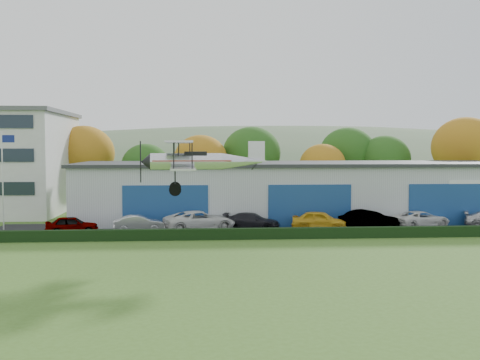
{
  "coord_description": "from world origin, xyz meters",
  "views": [
    {
      "loc": [
        -4.38,
        -25.71,
        6.78
      ],
      "look_at": [
        -1.61,
        11.71,
        4.61
      ],
      "focal_mm": 43.37,
      "sensor_mm": 36.0,
      "label": 1
    }
  ],
  "objects": [
    {
      "name": "car_0",
      "position": [
        -14.09,
        19.64,
        0.72
      ],
      "size": [
        4.14,
        2.13,
        1.35
      ],
      "primitive_type": "imported",
      "rotation": [
        0.0,
        0.0,
        1.71
      ],
      "color": "gray",
      "rests_on": "apron"
    },
    {
      "name": "car_6",
      "position": [
        14.24,
        21.05,
        0.73
      ],
      "size": [
        5.35,
        3.65,
        1.36
      ],
      "primitive_type": "imported",
      "rotation": [
        0.0,
        0.0,
        1.88
      ],
      "color": "silver",
      "rests_on": "apron"
    },
    {
      "name": "car_1",
      "position": [
        -8.96,
        20.1,
        0.71
      ],
      "size": [
        4.16,
        1.85,
        1.33
      ],
      "primitive_type": "imported",
      "rotation": [
        0.0,
        0.0,
        1.69
      ],
      "color": "silver",
      "rests_on": "apron"
    },
    {
      "name": "hedge",
      "position": [
        3.0,
        16.2,
        0.4
      ],
      "size": [
        46.0,
        0.6,
        0.8
      ],
      "primitive_type": "cube",
      "color": "black",
      "rests_on": "ground"
    },
    {
      "name": "car_5",
      "position": [
        9.45,
        19.92,
        0.85
      ],
      "size": [
        5.16,
        3.19,
        1.61
      ],
      "primitive_type": "imported",
      "rotation": [
        0.0,
        0.0,
        1.9
      ],
      "color": "gray",
      "rests_on": "apron"
    },
    {
      "name": "car_4",
      "position": [
        5.51,
        20.1,
        0.82
      ],
      "size": [
        4.87,
        3.09,
        1.54
      ],
      "primitive_type": "imported",
      "rotation": [
        0.0,
        0.0,
        1.27
      ],
      "color": "gold",
      "rests_on": "apron"
    },
    {
      "name": "ground",
      "position": [
        0.0,
        0.0,
        0.0
      ],
      "size": [
        300.0,
        300.0,
        0.0
      ],
      "primitive_type": "plane",
      "color": "#40631F",
      "rests_on": "ground"
    },
    {
      "name": "car_3",
      "position": [
        0.04,
        20.94,
        0.71
      ],
      "size": [
        4.9,
        2.99,
        1.33
      ],
      "primitive_type": "imported",
      "rotation": [
        0.0,
        0.0,
        1.31
      ],
      "color": "black",
      "rests_on": "apron"
    },
    {
      "name": "hangar",
      "position": [
        5.0,
        27.98,
        2.66
      ],
      "size": [
        40.6,
        12.6,
        5.3
      ],
      "color": "#B2B7BC",
      "rests_on": "ground"
    },
    {
      "name": "tree_belt",
      "position": [
        0.85,
        40.62,
        5.61
      ],
      "size": [
        75.7,
        13.22,
        10.12
      ],
      "color": "#3D2614",
      "rests_on": "ground"
    },
    {
      "name": "apron",
      "position": [
        3.0,
        21.0,
        0.03
      ],
      "size": [
        48.0,
        9.0,
        0.05
      ],
      "primitive_type": "cube",
      "color": "black",
      "rests_on": "ground"
    },
    {
      "name": "car_2",
      "position": [
        -4.18,
        20.42,
        0.85
      ],
      "size": [
        6.29,
        4.3,
        1.6
      ],
      "primitive_type": "imported",
      "rotation": [
        0.0,
        0.0,
        1.88
      ],
      "color": "silver",
      "rests_on": "apron"
    },
    {
      "name": "distant_hills",
      "position": [
        -4.38,
        140.0,
        -13.05
      ],
      "size": [
        430.0,
        196.0,
        56.0
      ],
      "color": "#4C6642",
      "rests_on": "ground"
    },
    {
      "name": "biplane",
      "position": [
        -4.39,
        9.45,
        5.97
      ],
      "size": [
        7.56,
        8.62,
        3.24
      ],
      "rotation": [
        0.0,
        0.0,
        0.03
      ],
      "color": "silver"
    },
    {
      "name": "flagpole",
      "position": [
        -19.88,
        22.0,
        4.78
      ],
      "size": [
        1.05,
        0.1,
        8.0
      ],
      "color": "silver",
      "rests_on": "ground"
    }
  ]
}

